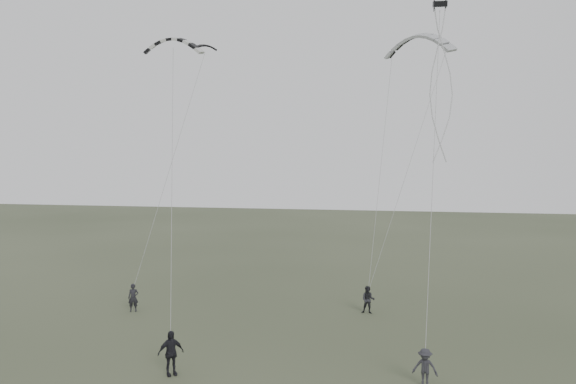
% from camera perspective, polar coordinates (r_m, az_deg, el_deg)
% --- Properties ---
extents(ground, '(140.00, 140.00, 0.00)m').
position_cam_1_polar(ground, '(25.52, -5.37, -16.64)').
color(ground, '#37402B').
rests_on(ground, ground).
extents(flyer_left, '(0.67, 0.54, 1.59)m').
position_cam_1_polar(flyer_left, '(33.72, -15.44, -10.30)').
color(flyer_left, black).
rests_on(flyer_left, ground).
extents(flyer_right, '(0.78, 0.62, 1.55)m').
position_cam_1_polar(flyer_right, '(32.47, 8.14, -10.79)').
color(flyer_right, black).
rests_on(flyer_right, ground).
extents(flyer_center, '(1.10, 1.03, 1.82)m').
position_cam_1_polar(flyer_center, '(24.01, -11.83, -15.71)').
color(flyer_center, black).
rests_on(flyer_center, ground).
extents(flyer_far, '(1.05, 0.72, 1.49)m').
position_cam_1_polar(flyer_far, '(23.12, 13.75, -16.95)').
color(flyer_far, '#26262B').
rests_on(flyer_far, ground).
extents(kite_dark_small, '(1.51, 1.27, 0.59)m').
position_cam_1_polar(kite_dark_small, '(35.79, -8.43, 14.51)').
color(kite_dark_small, black).
rests_on(kite_dark_small, flyer_left).
extents(kite_pale_large, '(4.52, 3.15, 1.96)m').
position_cam_1_polar(kite_pale_large, '(35.76, 13.12, 15.20)').
color(kite_pale_large, '#989A9D').
rests_on(kite_pale_large, flyer_right).
extents(kite_striped, '(3.08, 1.45, 1.31)m').
position_cam_1_polar(kite_striped, '(29.94, -11.60, 14.98)').
color(kite_striped, black).
rests_on(kite_striped, flyer_center).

